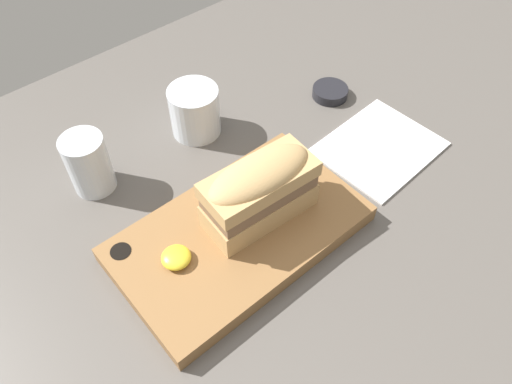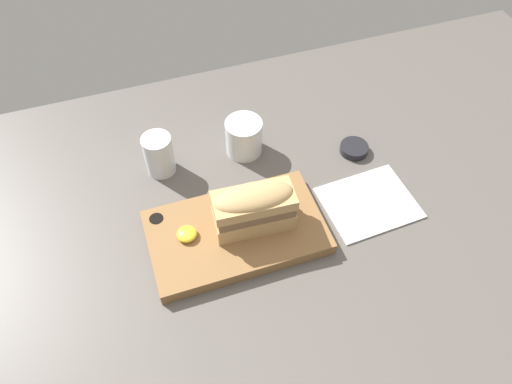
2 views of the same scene
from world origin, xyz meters
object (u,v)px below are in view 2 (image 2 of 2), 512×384
Objects in this scene: serving_board at (236,232)px; condiment_dish at (354,149)px; water_glass at (159,156)px; sandwich at (254,207)px; wine_glass at (244,138)px; napkin at (369,203)px.

condiment_dish is at bearing 22.74° from serving_board.
water_glass reaches higher than condiment_dish.
water_glass reaches higher than serving_board.
sandwich is 1.91× the size of wine_glass.
condiment_dish is (27.91, 13.25, -7.11)cm from sandwich.
water_glass is (-10.15, 21.64, 2.72)cm from serving_board.
water_glass is at bearing 115.13° from serving_board.
napkin is at bearing -103.23° from condiment_dish.
napkin is at bearing -30.56° from water_glass.
napkin is at bearing -2.43° from sandwich.
wine_glass is at bearing 131.22° from napkin.
sandwich reaches higher than napkin.
wine_glass reaches higher than condiment_dish.
serving_board is 24.05cm from water_glass.
serving_board is 34.28cm from condiment_dish.
sandwich is 22.40cm from wine_glass.
wine_glass is at bearing -0.50° from water_glass.
wine_glass is at bearing 160.39° from condiment_dish.
wine_glass reaches higher than serving_board.
napkin is at bearing -2.10° from serving_board.
water_glass is 44.76cm from napkin.
sandwich reaches higher than serving_board.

